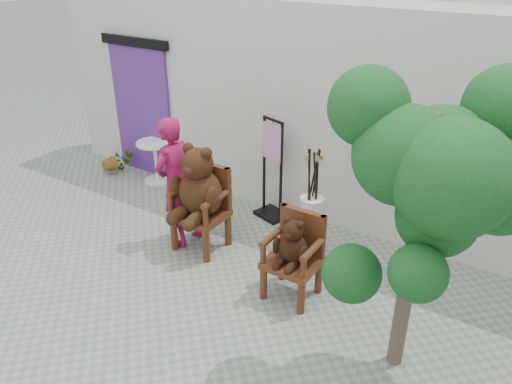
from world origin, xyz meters
TOP-DOWN VIEW (x-y plane):
  - ground_plane at (0.00, 0.00)m, footprint 60.00×60.00m
  - back_wall at (0.00, 3.10)m, footprint 9.00×1.00m
  - doorway at (-3.00, 2.58)m, footprint 1.40×0.11m
  - chair_big at (-0.68, 1.15)m, footprint 0.72×0.76m
  - chair_small at (0.82, 0.92)m, footprint 0.58×0.54m
  - person at (-1.04, 1.15)m, footprint 0.44×0.65m
  - cafe_table at (-2.58, 2.35)m, footprint 0.60×0.60m
  - display_stand at (-0.31, 2.35)m, footprint 0.53×0.47m
  - stool_bucket at (0.61, 1.77)m, footprint 0.32×0.32m
  - tree at (2.29, 0.49)m, footprint 1.74×1.56m
  - potted_plant at (-3.40, 2.22)m, footprint 0.49×0.45m

SIDE VIEW (x-z plane):
  - ground_plane at x=0.00m, z-range 0.00..0.00m
  - potted_plant at x=-3.40m, z-range 0.00..0.47m
  - cafe_table at x=-2.58m, z-range 0.09..0.79m
  - display_stand at x=-0.31m, z-range -0.17..1.34m
  - chair_small at x=0.82m, z-range 0.10..1.12m
  - stool_bucket at x=0.61m, z-range -0.08..1.37m
  - chair_big at x=-0.68m, z-range 0.08..1.54m
  - person at x=-1.04m, z-range 0.00..1.72m
  - doorway at x=-3.00m, z-range 0.00..2.33m
  - back_wall at x=0.00m, z-range 0.00..3.00m
  - tree at x=2.29m, z-range 0.66..3.52m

